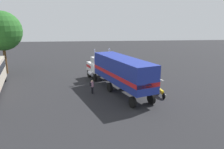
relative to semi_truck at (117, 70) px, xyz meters
name	(u,v)px	position (x,y,z in m)	size (l,w,h in m)	color
ground_plane	(100,79)	(4.96, 1.91, -2.52)	(120.00, 120.00, 0.00)	#232326
lane_stripe_near	(122,77)	(6.18, -1.59, -2.52)	(4.40, 0.16, 0.01)	silver
lane_stripe_mid	(154,89)	(-0.23, -4.53, -2.52)	(4.40, 0.16, 0.01)	silver
lane_stripe_far	(154,77)	(5.49, -6.36, -2.52)	(4.40, 0.16, 0.01)	silver
semi_truck	(117,70)	(0.00, 0.00, 0.00)	(14.16, 7.15, 4.50)	silver
person_bystander	(92,86)	(-0.95, 3.07, -1.63)	(0.39, 0.48, 1.63)	black
motorcycle	(161,92)	(-2.73, -4.52, -2.04)	(2.11, 0.32, 1.12)	black
tree_center	(2,31)	(10.11, 16.57, 4.17)	(6.03, 6.03, 9.73)	brown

